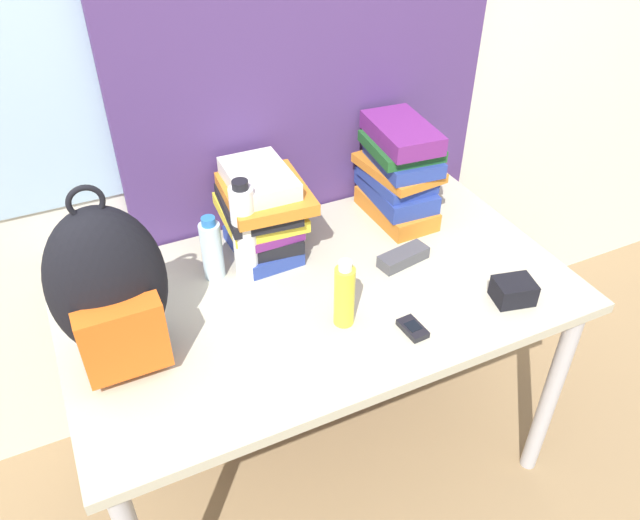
{
  "coord_description": "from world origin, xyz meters",
  "views": [
    {
      "loc": [
        -0.55,
        -0.77,
        1.81
      ],
      "look_at": [
        0.0,
        0.38,
        0.83
      ],
      "focal_mm": 35.0,
      "sensor_mm": 36.0,
      "label": 1
    }
  ],
  "objects": [
    {
      "name": "book_stack_left",
      "position": [
        -0.07,
        0.61,
        0.87
      ],
      "size": [
        0.25,
        0.29,
        0.26
      ],
      "color": "navy",
      "rests_on": "desk"
    },
    {
      "name": "desk",
      "position": [
        0.0,
        0.38,
        0.65
      ],
      "size": [
        1.34,
        0.76,
        0.73
      ],
      "color": "#B7B299",
      "rests_on": "ground_plane"
    },
    {
      "name": "water_bottle",
      "position": [
        -0.23,
        0.56,
        0.82
      ],
      "size": [
        0.06,
        0.06,
        0.19
      ],
      "color": "silver",
      "rests_on": "desk"
    },
    {
      "name": "sports_bottle",
      "position": [
        -0.15,
        0.52,
        0.88
      ],
      "size": [
        0.06,
        0.06,
        0.3
      ],
      "color": "white",
      "rests_on": "desk"
    },
    {
      "name": "cell_phone",
      "position": [
        0.14,
        0.14,
        0.74
      ],
      "size": [
        0.05,
        0.08,
        0.02
      ],
      "color": "black",
      "rests_on": "desk"
    },
    {
      "name": "sunglasses_case",
      "position": [
        0.26,
        0.39,
        0.75
      ],
      "size": [
        0.16,
        0.08,
        0.04
      ],
      "color": "#47474C",
      "rests_on": "desk"
    },
    {
      "name": "curtain_blue",
      "position": [
        0.17,
        0.79,
        1.25
      ],
      "size": [
        1.14,
        0.04,
        2.5
      ],
      "color": "#4C336B",
      "rests_on": "ground_plane"
    },
    {
      "name": "wall_back",
      "position": [
        -0.0,
        0.85,
        1.25
      ],
      "size": [
        6.0,
        0.06,
        2.5
      ],
      "color": "silver",
      "rests_on": "ground_plane"
    },
    {
      "name": "backpack",
      "position": [
        -0.52,
        0.38,
        0.92
      ],
      "size": [
        0.26,
        0.22,
        0.45
      ],
      "color": "black",
      "rests_on": "desk"
    },
    {
      "name": "sunscreen_bottle",
      "position": [
        0.0,
        0.24,
        0.82
      ],
      "size": [
        0.05,
        0.05,
        0.19
      ],
      "color": "yellow",
      "rests_on": "desk"
    },
    {
      "name": "camera_pouch",
      "position": [
        0.44,
        0.13,
        0.76
      ],
      "size": [
        0.12,
        0.1,
        0.06
      ],
      "color": "black",
      "rests_on": "desk"
    },
    {
      "name": "book_stack_center",
      "position": [
        0.37,
        0.62,
        0.88
      ],
      "size": [
        0.21,
        0.29,
        0.3
      ],
      "color": "orange",
      "rests_on": "desk"
    }
  ]
}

